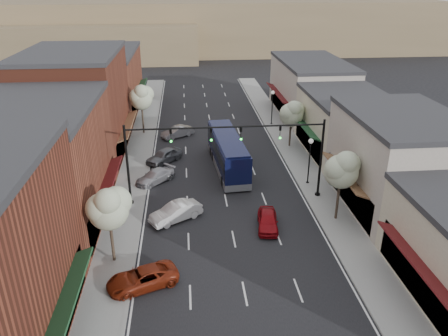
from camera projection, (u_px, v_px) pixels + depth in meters
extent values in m
plane|color=black|center=(237.00, 255.00, 30.07)|extent=(160.00, 160.00, 0.00)
cube|color=gray|center=(138.00, 156.00, 46.17)|extent=(2.80, 73.00, 0.15)
cube|color=gray|center=(293.00, 151.00, 47.58)|extent=(2.80, 73.00, 0.15)
cube|color=gray|center=(151.00, 156.00, 46.29)|extent=(0.25, 73.00, 0.17)
cube|color=gray|center=(281.00, 152.00, 47.46)|extent=(0.25, 73.00, 0.17)
cube|color=black|center=(51.00, 335.00, 21.29)|extent=(0.60, 11.90, 2.60)
cube|color=#1A4324|center=(64.00, 310.00, 20.75)|extent=(1.07, 9.80, 0.49)
cube|color=brown|center=(38.00, 168.00, 32.51)|extent=(9.00, 14.00, 9.00)
cube|color=#2D2D30|center=(26.00, 107.00, 30.60)|extent=(9.20, 14.10, 0.40)
cube|color=black|center=(100.00, 200.00, 34.04)|extent=(0.60, 11.90, 2.60)
cube|color=#511214|center=(108.00, 182.00, 33.49)|extent=(1.07, 9.80, 0.49)
cube|color=brown|center=(77.00, 107.00, 44.95)|extent=(9.00, 14.00, 10.50)
cube|color=#2D2D30|center=(69.00, 53.00, 42.74)|extent=(9.20, 14.10, 0.40)
cube|color=black|center=(122.00, 139.00, 46.78)|extent=(0.60, 11.90, 2.60)
cube|color=brown|center=(128.00, 125.00, 46.24)|extent=(1.07, 9.80, 0.49)
cube|color=brown|center=(103.00, 83.00, 60.02)|extent=(9.00, 18.00, 8.00)
cube|color=#2D2D30|center=(100.00, 52.00, 58.32)|extent=(9.20, 18.10, 0.40)
cube|color=black|center=(136.00, 100.00, 61.35)|extent=(0.60, 15.30, 2.60)
cube|color=#1A4324|center=(141.00, 89.00, 60.80)|extent=(1.07, 12.60, 0.49)
cube|color=black|center=(426.00, 284.00, 24.80)|extent=(0.60, 10.20, 2.60)
cube|color=#511214|center=(417.00, 263.00, 24.12)|extent=(1.07, 8.40, 0.49)
cube|color=#B5A79B|center=(399.00, 164.00, 35.16)|extent=(8.00, 12.00, 7.50)
cube|color=#2D2D30|center=(407.00, 117.00, 33.56)|extent=(8.20, 12.10, 0.40)
cube|color=black|center=(351.00, 189.00, 35.72)|extent=(0.60, 10.20, 2.60)
cube|color=brown|center=(343.00, 173.00, 35.05)|extent=(1.07, 8.40, 0.49)
cube|color=beige|center=(346.00, 126.00, 46.39)|extent=(8.00, 12.00, 6.00)
cube|color=#2D2D30|center=(350.00, 96.00, 45.09)|extent=(8.20, 12.10, 0.40)
cube|color=black|center=(311.00, 139.00, 46.64)|extent=(0.60, 10.20, 2.60)
cube|color=#1A4324|center=(305.00, 126.00, 45.97)|extent=(1.07, 8.40, 0.49)
cube|color=#B5A79B|center=(311.00, 89.00, 58.93)|extent=(8.00, 16.00, 7.00)
cube|color=#2D2D30|center=(313.00, 62.00, 57.43)|extent=(8.20, 16.10, 0.40)
cube|color=black|center=(283.00, 104.00, 59.39)|extent=(0.60, 13.60, 2.60)
cube|color=#511214|center=(278.00, 93.00, 58.71)|extent=(1.07, 11.20, 0.49)
cube|color=#7A6647|center=(195.00, 26.00, 109.56)|extent=(120.00, 30.00, 12.00)
cube|color=#7A6647|center=(85.00, 42.00, 97.36)|extent=(50.00, 20.00, 8.00)
cylinder|color=black|center=(317.00, 195.00, 37.95)|extent=(0.44, 0.44, 0.30)
cylinder|color=black|center=(321.00, 159.00, 36.60)|extent=(0.20, 0.20, 7.00)
cylinder|color=black|center=(276.00, 126.00, 35.01)|extent=(8.00, 0.14, 0.14)
imported|color=black|center=(280.00, 133.00, 35.28)|extent=(0.18, 0.46, 1.10)
sphere|color=#19E533|center=(280.00, 138.00, 35.34)|extent=(0.18, 0.18, 0.18)
imported|color=black|center=(241.00, 134.00, 35.02)|extent=(0.18, 0.46, 1.10)
sphere|color=#19E533|center=(241.00, 139.00, 35.08)|extent=(0.18, 0.18, 0.18)
cylinder|color=black|center=(131.00, 203.00, 36.62)|extent=(0.44, 0.44, 0.30)
cylinder|color=black|center=(128.00, 166.00, 35.26)|extent=(0.20, 0.20, 7.00)
cylinder|color=black|center=(176.00, 129.00, 34.34)|extent=(8.00, 0.14, 0.14)
imported|color=black|center=(171.00, 136.00, 34.55)|extent=(0.18, 0.46, 1.10)
sphere|color=#19E533|center=(171.00, 141.00, 34.61)|extent=(0.18, 0.18, 0.18)
imported|color=black|center=(211.00, 135.00, 34.81)|extent=(0.18, 0.46, 1.10)
sphere|color=#19E533|center=(211.00, 140.00, 34.88)|extent=(0.18, 0.18, 0.18)
cylinder|color=#47382B|center=(338.00, 199.00, 33.65)|extent=(0.20, 0.20, 3.71)
sphere|color=#A6BA8F|center=(341.00, 172.00, 32.71)|extent=(2.60, 2.60, 2.60)
sphere|color=#A6BA8F|center=(347.00, 164.00, 32.83)|extent=(2.00, 2.00, 2.00)
sphere|color=#A6BA8F|center=(338.00, 169.00, 32.26)|extent=(1.90, 1.90, 1.90)
sphere|color=#A6BA8F|center=(346.00, 163.00, 31.88)|extent=(1.70, 1.70, 1.70)
cylinder|color=#47382B|center=(290.00, 133.00, 48.29)|extent=(0.20, 0.20, 3.33)
sphere|color=#A6BA8F|center=(291.00, 115.00, 47.45)|extent=(2.60, 2.60, 2.60)
sphere|color=#A6BA8F|center=(295.00, 110.00, 47.59)|extent=(2.00, 2.00, 2.00)
sphere|color=#A6BA8F|center=(289.00, 113.00, 47.01)|extent=(1.90, 1.90, 1.90)
sphere|color=#A6BA8F|center=(294.00, 109.00, 46.66)|extent=(1.70, 1.70, 1.70)
cylinder|color=#47382B|center=(112.00, 239.00, 28.66)|extent=(0.20, 0.20, 3.52)
sphere|color=#A6BA8F|center=(108.00, 210.00, 27.77)|extent=(2.60, 2.60, 2.60)
sphere|color=#A6BA8F|center=(116.00, 202.00, 27.90)|extent=(2.00, 2.00, 2.00)
sphere|color=#A6BA8F|center=(101.00, 208.00, 27.33)|extent=(1.90, 1.90, 1.90)
sphere|color=#A6BA8F|center=(107.00, 202.00, 26.96)|extent=(1.70, 1.70, 1.70)
cylinder|color=#47382B|center=(143.00, 118.00, 52.26)|extent=(0.20, 0.20, 3.84)
sphere|color=#A6BA8F|center=(141.00, 99.00, 51.29)|extent=(2.60, 2.60, 2.60)
sphere|color=#A6BA8F|center=(145.00, 94.00, 51.41)|extent=(2.00, 2.00, 2.00)
sphere|color=#A6BA8F|center=(137.00, 97.00, 50.84)|extent=(1.90, 1.90, 1.90)
sphere|color=#A6BA8F|center=(141.00, 92.00, 50.45)|extent=(1.70, 1.70, 1.70)
cylinder|color=black|center=(307.00, 183.00, 40.23)|extent=(0.28, 0.28, 0.20)
cylinder|color=black|center=(309.00, 164.00, 39.46)|extent=(0.12, 0.12, 4.00)
sphere|color=white|center=(311.00, 141.00, 38.56)|extent=(0.44, 0.44, 0.44)
cylinder|color=black|center=(271.00, 124.00, 56.16)|extent=(0.28, 0.28, 0.20)
cylinder|color=black|center=(272.00, 110.00, 55.39)|extent=(0.12, 0.12, 4.00)
sphere|color=white|center=(273.00, 92.00, 54.49)|extent=(0.44, 0.44, 0.44)
cube|color=#0C1033|center=(228.00, 151.00, 42.77)|extent=(3.24, 11.24, 2.78)
cube|color=#595B60|center=(228.00, 164.00, 43.31)|extent=(3.26, 11.26, 0.65)
cube|color=black|center=(228.00, 148.00, 42.62)|extent=(3.23, 10.36, 1.02)
cube|color=#0C1033|center=(228.00, 137.00, 42.19)|extent=(3.01, 10.78, 0.23)
cube|color=black|center=(239.00, 168.00, 37.59)|extent=(1.92, 0.23, 1.11)
cylinder|color=black|center=(223.00, 181.00, 39.66)|extent=(0.37, 0.98, 0.96)
cylinder|color=black|center=(247.00, 180.00, 39.99)|extent=(0.37, 0.98, 0.96)
cylinder|color=black|center=(212.00, 152.00, 46.32)|extent=(0.37, 0.98, 0.96)
cylinder|color=black|center=(232.00, 150.00, 46.66)|extent=(0.37, 0.98, 0.96)
cylinder|color=black|center=(213.00, 156.00, 45.16)|extent=(0.37, 0.98, 0.96)
cylinder|color=black|center=(234.00, 155.00, 45.49)|extent=(0.37, 0.98, 0.96)
imported|color=maroon|center=(268.00, 220.00, 33.06)|extent=(1.99, 3.89, 1.27)
imported|color=maroon|center=(142.00, 278.00, 26.81)|extent=(4.81, 3.47, 1.22)
imported|color=silver|center=(176.00, 212.00, 34.09)|extent=(4.37, 3.48, 1.39)
imported|color=#A9A8AE|center=(155.00, 177.00, 40.37)|extent=(4.05, 4.05, 1.18)
imported|color=slate|center=(164.00, 156.00, 44.68)|extent=(4.09, 4.19, 1.42)
imported|color=#99999E|center=(178.00, 132.00, 51.67)|extent=(4.06, 3.33, 1.30)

